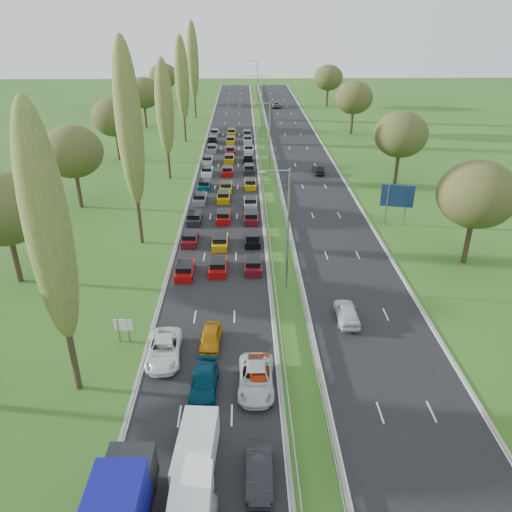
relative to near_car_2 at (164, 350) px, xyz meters
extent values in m
plane|color=#2B561A|center=(10.36, 47.70, -0.79)|extent=(260.00, 260.00, 0.00)
cube|color=black|center=(3.61, 50.20, -0.79)|extent=(10.50, 215.00, 0.04)
cube|color=black|center=(17.11, 50.20, -0.79)|extent=(10.50, 215.00, 0.04)
cube|color=gray|center=(9.21, 50.20, -0.24)|extent=(0.06, 215.00, 0.32)
cube|color=gray|center=(11.51, 50.20, -0.24)|extent=(0.06, 215.00, 0.32)
cylinder|color=gray|center=(10.36, 10.70, 5.21)|extent=(0.18, 0.18, 12.00)
cylinder|color=gray|center=(10.36, 45.70, 5.21)|extent=(0.18, 0.18, 12.00)
cylinder|color=gray|center=(10.36, 80.70, 5.21)|extent=(0.18, 0.18, 12.00)
cylinder|color=gray|center=(10.36, 115.70, 5.21)|extent=(0.18, 0.18, 12.00)
cylinder|color=#2D2116|center=(-5.64, -3.30, 2.81)|extent=(0.44, 0.44, 7.20)
ellipsoid|color=#566129|center=(-5.64, -3.30, 11.61)|extent=(2.80, 2.80, 16.00)
cylinder|color=#2D2116|center=(-5.64, 21.70, 3.17)|extent=(0.44, 0.44, 7.92)
ellipsoid|color=#566129|center=(-5.64, 21.70, 12.85)|extent=(2.80, 2.80, 17.60)
cylinder|color=#2D2116|center=(-5.64, 46.70, 2.45)|extent=(0.44, 0.44, 6.48)
ellipsoid|color=#566129|center=(-5.64, 46.70, 10.37)|extent=(2.80, 2.80, 14.40)
cylinder|color=#2D2116|center=(-5.64, 71.70, 2.81)|extent=(0.44, 0.44, 7.20)
ellipsoid|color=#566129|center=(-5.64, 71.70, 11.61)|extent=(2.80, 2.80, 16.00)
cylinder|color=#2D2116|center=(-5.64, 96.70, 3.17)|extent=(0.44, 0.44, 7.92)
ellipsoid|color=#566129|center=(-5.64, 96.70, 12.85)|extent=(2.80, 2.80, 17.60)
cylinder|color=#2D2116|center=(-16.14, 12.70, 1.63)|extent=(0.56, 0.56, 4.84)
ellipsoid|color=#38471E|center=(-16.14, 12.70, 6.91)|extent=(8.00, 8.00, 6.80)
cylinder|color=#2D2116|center=(-16.14, 33.70, 1.63)|extent=(0.56, 0.56, 4.84)
ellipsoid|color=#38471E|center=(-16.14, 33.70, 6.91)|extent=(8.00, 8.00, 6.80)
cylinder|color=#2D2116|center=(-16.14, 57.70, 1.63)|extent=(0.56, 0.56, 4.84)
ellipsoid|color=#38471E|center=(-16.14, 57.70, 6.91)|extent=(8.00, 8.00, 6.80)
cylinder|color=#2D2116|center=(-16.14, 85.70, 1.63)|extent=(0.56, 0.56, 4.84)
ellipsoid|color=#38471E|center=(-16.14, 85.70, 6.91)|extent=(8.00, 8.00, 6.80)
cylinder|color=#2D2116|center=(-16.14, 117.70, 1.63)|extent=(0.56, 0.56, 4.84)
ellipsoid|color=#38471E|center=(-16.14, 117.70, 6.91)|extent=(8.00, 8.00, 6.80)
cylinder|color=#2D2116|center=(29.86, 15.70, 1.63)|extent=(0.56, 0.56, 4.84)
ellipsoid|color=#38471E|center=(29.86, 15.70, 6.91)|extent=(8.00, 8.00, 6.80)
cylinder|color=#2D2116|center=(29.86, 42.70, 1.63)|extent=(0.56, 0.56, 4.84)
ellipsoid|color=#38471E|center=(29.86, 42.70, 6.91)|extent=(8.00, 8.00, 6.80)
cylinder|color=#2D2116|center=(29.86, 77.70, 1.63)|extent=(0.56, 0.56, 4.84)
ellipsoid|color=#38471E|center=(29.86, 77.70, 6.91)|extent=(8.00, 8.00, 6.80)
cylinder|color=#2D2116|center=(29.86, 112.70, 1.63)|extent=(0.56, 0.56, 4.84)
ellipsoid|color=#38471E|center=(29.86, 112.70, 6.91)|extent=(8.00, 8.00, 6.80)
cube|color=#A50C0A|center=(0.22, 13.61, -0.35)|extent=(1.75, 4.00, 0.80)
cube|color=#590F14|center=(-0.01, 21.54, -0.35)|extent=(1.75, 4.00, 0.80)
cube|color=black|center=(-0.06, 27.85, -0.35)|extent=(1.75, 4.00, 0.80)
cube|color=slate|center=(0.10, 35.16, -0.35)|extent=(1.75, 4.00, 0.80)
cube|color=#053F4C|center=(0.28, 41.31, -0.35)|extent=(1.75, 4.00, 0.80)
cube|color=silver|center=(0.28, 48.37, -0.35)|extent=(1.75, 4.00, 0.80)
cube|color=#B2B7BC|center=(-0.06, 55.25, -0.35)|extent=(1.75, 4.00, 0.80)
cube|color=slate|center=(0.25, 63.42, -0.35)|extent=(1.75, 4.00, 0.80)
cube|color=black|center=(-0.03, 70.61, -0.35)|extent=(1.75, 4.00, 0.80)
cube|color=slate|center=(0.04, 77.13, -0.35)|extent=(1.75, 4.00, 0.80)
cube|color=#A50C0A|center=(3.56, 14.40, -0.35)|extent=(1.75, 4.00, 0.80)
cube|color=#BF990C|center=(3.51, 20.52, -0.35)|extent=(1.75, 4.00, 0.80)
cube|color=#A50C0A|center=(3.62, 28.31, -0.35)|extent=(1.75, 4.00, 0.80)
cube|color=#BF990C|center=(3.41, 35.87, -0.35)|extent=(1.75, 4.00, 0.80)
cube|color=#BF990C|center=(3.64, 40.24, -0.35)|extent=(1.75, 4.00, 0.80)
cube|color=#A50C0A|center=(3.59, 48.50, -0.35)|extent=(1.75, 4.00, 0.80)
cube|color=#BF990C|center=(3.70, 56.21, -0.35)|extent=(1.75, 4.00, 0.80)
cube|color=#A50C0A|center=(3.80, 61.91, -0.35)|extent=(1.75, 4.00, 0.80)
cube|color=#BF990C|center=(3.63, 70.04, -0.35)|extent=(1.75, 4.00, 0.80)
cube|color=#BF990C|center=(3.73, 77.55, -0.35)|extent=(1.75, 4.00, 0.80)
cube|color=#590F14|center=(7.17, 14.64, -0.35)|extent=(1.75, 4.00, 0.80)
cube|color=black|center=(7.26, 21.27, -0.35)|extent=(1.75, 4.00, 0.80)
cube|color=#590F14|center=(7.19, 27.95, -0.35)|extent=(1.75, 4.00, 0.80)
cube|color=#B2B7BC|center=(7.18, 33.38, -0.35)|extent=(1.75, 4.00, 0.80)
cube|color=#BF990C|center=(7.28, 41.59, -0.35)|extent=(1.75, 4.00, 0.80)
cube|color=black|center=(7.21, 49.62, -0.35)|extent=(1.75, 4.00, 0.80)
cube|color=black|center=(7.09, 56.06, -0.35)|extent=(1.75, 4.00, 0.80)
cube|color=silver|center=(7.28, 62.78, -0.35)|extent=(1.75, 4.00, 0.80)
cube|color=#B2B7BC|center=(7.16, 70.77, -0.35)|extent=(1.75, 4.00, 0.80)
cube|color=navy|center=(7.10, 75.90, -0.35)|extent=(1.75, 4.00, 0.80)
imported|color=white|center=(0.00, 0.00, 0.00)|extent=(2.81, 5.63, 1.53)
imported|color=#042F45|center=(3.37, -3.78, -0.09)|extent=(2.09, 4.71, 1.34)
imported|color=#B26D0B|center=(3.53, 1.58, -0.07)|extent=(1.88, 4.15, 1.38)
imported|color=black|center=(7.04, -11.47, -0.05)|extent=(1.60, 4.35, 1.42)
imported|color=silver|center=(7.05, -3.55, -0.01)|extent=(2.69, 5.55, 1.52)
imported|color=#B3310B|center=(7.30, -3.62, -0.10)|extent=(1.87, 4.57, 1.33)
imported|color=silver|center=(15.15, 4.90, 0.01)|extent=(1.87, 4.57, 1.55)
imported|color=black|center=(18.66, 48.43, -0.08)|extent=(1.47, 4.19, 1.38)
imported|color=slate|center=(15.33, 111.48, 0.02)|extent=(2.95, 5.79, 1.57)
cube|color=black|center=(-0.06, -12.08, 0.78)|extent=(2.56, 2.31, 2.20)
cylinder|color=black|center=(-0.06, -12.12, -0.27)|extent=(2.21, 1.00, 1.00)
cube|color=black|center=(3.39, -12.17, 0.25)|extent=(2.08, 0.85, 1.71)
cylinder|color=black|center=(2.48, -12.81, -0.40)|extent=(0.27, 0.73, 0.73)
cube|color=white|center=(3.38, -10.33, 0.34)|extent=(2.11, 5.28, 2.11)
cube|color=black|center=(3.38, -8.00, 0.24)|extent=(2.06, 0.84, 1.69)
cylinder|color=black|center=(2.48, -8.64, -0.41)|extent=(0.26, 0.72, 0.72)
cylinder|color=black|center=(4.27, -12.02, -0.41)|extent=(0.26, 0.72, 0.72)
cylinder|color=gray|center=(-3.94, 2.26, 0.26)|extent=(0.16, 0.16, 2.10)
cylinder|color=gray|center=(-3.14, 2.26, 0.26)|extent=(0.16, 0.16, 2.10)
cube|color=white|center=(-3.54, 2.26, 0.81)|extent=(1.50, 0.19, 1.00)
cylinder|color=gray|center=(24.06, 26.39, 1.81)|extent=(0.16, 0.16, 5.20)
cylinder|color=gray|center=(26.46, 26.39, 1.81)|extent=(0.16, 0.16, 5.20)
cube|color=navy|center=(25.26, 26.39, 3.01)|extent=(3.92, 1.00, 2.80)
camera|label=1|loc=(6.36, -31.53, 23.58)|focal=35.00mm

